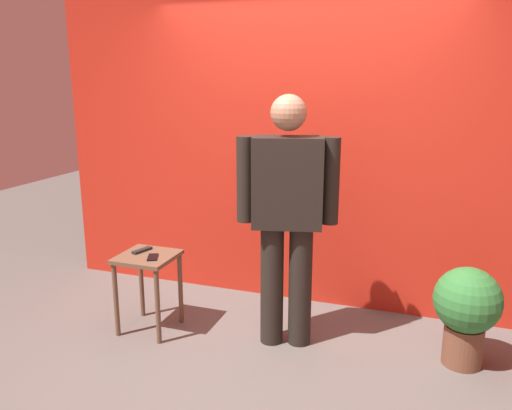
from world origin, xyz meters
TOP-DOWN VIEW (x-y plane):
  - ground_plane at (0.00, 0.00)m, footprint 12.00×12.00m
  - back_wall_red at (0.00, 1.34)m, footprint 4.44×0.12m
  - standing_person at (0.10, 0.53)m, footprint 0.71×0.35m
  - side_table at (-0.94, 0.37)m, footprint 0.41×0.41m
  - cell_phone at (-0.87, 0.33)m, footprint 0.12×0.16m
  - tv_remote at (-1.02, 0.43)m, footprint 0.09×0.18m
  - potted_plant at (1.31, 0.63)m, footprint 0.44×0.44m

SIDE VIEW (x-z plane):
  - ground_plane at x=0.00m, z-range 0.00..0.00m
  - potted_plant at x=1.31m, z-range 0.06..0.75m
  - side_table at x=-0.94m, z-range 0.18..0.78m
  - cell_phone at x=-0.87m, z-range 0.60..0.61m
  - tv_remote at x=-1.02m, z-range 0.60..0.62m
  - standing_person at x=0.10m, z-range 0.11..1.90m
  - back_wall_red at x=0.00m, z-range 0.00..3.16m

